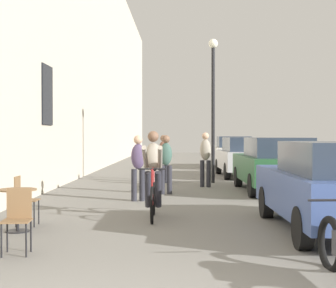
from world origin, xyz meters
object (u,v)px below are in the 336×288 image
Objects in this scene: cyclist_on_bicycle at (153,177)px; parked_car_third at (244,156)px; parked_car_nearest at (332,185)px; parked_car_fourth at (233,151)px; cafe_table_mid at (17,201)px; pedestrian_far at (205,156)px; cafe_chair_near_toward_wall at (18,216)px; pedestrian_mid at (166,161)px; pedestrian_furthest at (163,156)px; parked_car_second at (274,164)px; pedestrian_near at (138,164)px; cafe_chair_mid_toward_wall at (23,197)px; street_lamp at (213,92)px.

cyclist_on_bicycle reaches higher than parked_car_third.
parked_car_fourth reaches higher than parked_car_nearest.
cafe_table_mid is 0.17× the size of parked_car_nearest.
pedestrian_far reaches higher than cafe_table_mid.
cafe_chair_near_toward_wall is 1.24× the size of cafe_table_mid.
pedestrian_furthest is (-0.17, 3.39, 0.00)m from pedestrian_mid.
parked_car_second reaches higher than parked_car_nearest.
pedestrian_near is at bearing 67.24° from cafe_table_mid.
parked_car_nearest is at bearing -62.34° from pedestrian_mid.
parked_car_nearest is 0.97× the size of parked_car_third.
pedestrian_near is 1.00× the size of pedestrian_mid.
cafe_table_mid is at bearing -82.32° from cafe_chair_mid_toward_wall.
street_lamp is 3.71m from parked_car_third.
parked_car_nearest is at bearing -48.65° from pedestrian_near.
parked_car_nearest is (2.91, -5.55, -0.13)m from pedestrian_mid.
parked_car_second is (5.44, 6.13, 0.29)m from cafe_table_mid.
parked_car_second is at bearing -40.99° from pedestrian_furthest.
cyclist_on_bicycle is at bearing -106.90° from parked_car_third.
cafe_chair_near_toward_wall is 7.41m from pedestrian_mid.
cafe_table_mid is 5.27m from parked_car_nearest.
pedestrian_furthest is at bearing 139.01° from parked_car_second.
parked_car_fourth is at bearing 68.76° from pedestrian_furthest.
pedestrian_far is 1.05× the size of pedestrian_furthest.
pedestrian_mid is at bearing 64.13° from cafe_chair_mid_toward_wall.
pedestrian_furthest is (2.18, 8.97, 0.40)m from cafe_table_mid.
cafe_chair_mid_toward_wall is 9.63m from street_lamp.
pedestrian_near is at bearing -117.86° from pedestrian_far.
street_lamp is (1.69, -0.01, 2.19)m from pedestrian_furthest.
pedestrian_near is (1.78, 3.50, 0.40)m from cafe_chair_mid_toward_wall.
pedestrian_mid reaches higher than parked_car_third.
pedestrian_mid is (1.85, 7.16, 0.40)m from cafe_chair_near_toward_wall.
parked_car_third is at bearing 66.81° from pedestrian_far.
cafe_chair_mid_toward_wall is at bearing -108.18° from parked_car_fourth.
pedestrian_near is at bearing -95.53° from pedestrian_furthest.
cafe_table_mid is at bearing -145.53° from cyclist_on_bicycle.
parked_car_nearest is at bearing -81.17° from street_lamp.
cafe_table_mid is 0.16× the size of parked_car_third.
parked_car_fourth is (1.87, 9.73, -0.15)m from pedestrian_far.
cafe_chair_near_toward_wall is at bearing -107.74° from street_lamp.
pedestrian_mid reaches higher than parked_car_nearest.
pedestrian_near is 1.64m from pedestrian_mid.
pedestrian_far is 4.32m from parked_car_third.
pedestrian_near is 0.95× the size of pedestrian_far.
cafe_chair_mid_toward_wall is 0.18× the size of street_lamp.
cyclist_on_bicycle is at bearing -124.99° from parked_car_second.
parked_car_second is 0.99× the size of parked_car_fourth.
pedestrian_far is 0.35× the size of street_lamp.
parked_car_fourth reaches higher than parked_car_third.
street_lamp is 9.33m from parked_car_nearest.
cafe_chair_mid_toward_wall is 12.18m from parked_car_third.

